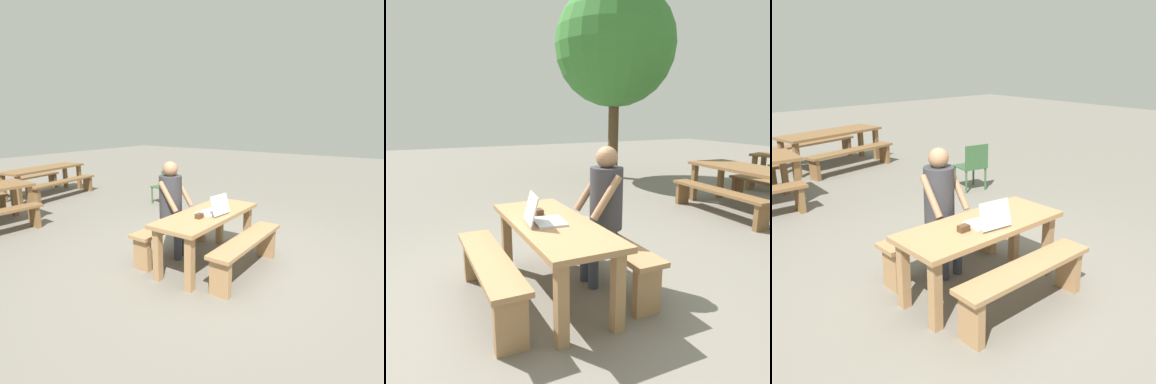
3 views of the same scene
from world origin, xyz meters
TOP-DOWN VIEW (x-y plane):
  - ground_plane at (0.00, 0.00)m, footprint 30.00×30.00m
  - picnic_table_front at (0.00, 0.00)m, footprint 1.69×0.67m
  - bench_near at (0.00, -0.58)m, footprint 1.50×0.30m
  - bench_far at (0.00, 0.58)m, footprint 1.50×0.30m
  - laptop at (0.00, -0.10)m, footprint 0.36×0.37m
  - small_pouch at (-0.26, -0.04)m, footprint 0.10×0.07m
  - person_seated at (-0.05, 0.54)m, footprint 0.43×0.42m
  - picnic_table_mid at (-1.32, 4.08)m, footprint 2.20×0.94m
  - bench_mid_south at (-1.35, 3.40)m, footprint 1.96×0.39m
  - tree_left at (-5.18, 3.71)m, footprint 2.92×2.92m

SIDE VIEW (x-z plane):
  - ground_plane at x=0.00m, z-range 0.00..0.00m
  - bench_mid_south at x=-1.35m, z-range 0.12..0.55m
  - bench_near at x=0.00m, z-range 0.11..0.58m
  - bench_far at x=0.00m, z-range 0.11..0.58m
  - picnic_table_front at x=0.00m, z-range 0.23..0.93m
  - picnic_table_mid at x=-1.32m, z-range 0.27..1.02m
  - small_pouch at x=-0.26m, z-range 0.70..0.76m
  - laptop at x=0.00m, z-range 0.63..0.90m
  - person_seated at x=-0.05m, z-range 0.12..1.47m
  - tree_left at x=-5.18m, z-range 0.87..5.55m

